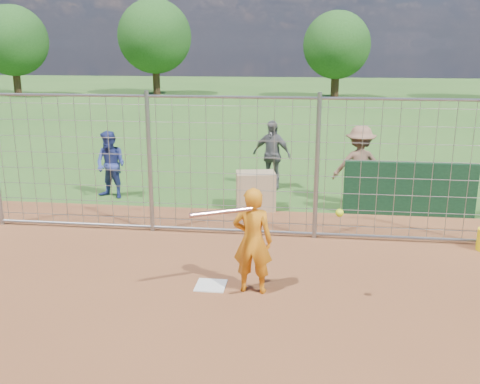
# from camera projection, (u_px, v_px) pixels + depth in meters

# --- Properties ---
(ground) EXTENTS (100.00, 100.00, 0.00)m
(ground) POSITION_uv_depth(u_px,v_px,m) (213.00, 280.00, 7.92)
(ground) COLOR #2D591E
(ground) RESTS_ON ground
(home_plate) EXTENTS (0.43, 0.43, 0.02)m
(home_plate) POSITION_uv_depth(u_px,v_px,m) (211.00, 286.00, 7.72)
(home_plate) COLOR silver
(home_plate) RESTS_ON ground
(dugout_wall) EXTENTS (2.60, 0.20, 1.10)m
(dugout_wall) POSITION_uv_depth(u_px,v_px,m) (409.00, 189.00, 10.80)
(dugout_wall) COLOR #11381E
(dugout_wall) RESTS_ON ground
(batter) EXTENTS (0.58, 0.40, 1.52)m
(batter) POSITION_uv_depth(u_px,v_px,m) (253.00, 241.00, 7.37)
(batter) COLOR orange
(batter) RESTS_ON ground
(bystander_a) EXTENTS (0.88, 0.77, 1.52)m
(bystander_a) POSITION_uv_depth(u_px,v_px,m) (111.00, 165.00, 11.98)
(bystander_a) COLOR navy
(bystander_a) RESTS_ON ground
(bystander_b) EXTENTS (1.05, 0.73, 1.65)m
(bystander_b) POSITION_uv_depth(u_px,v_px,m) (272.00, 155.00, 12.74)
(bystander_b) COLOR slate
(bystander_b) RESTS_ON ground
(bystander_c) EXTENTS (1.13, 0.66, 1.72)m
(bystander_c) POSITION_uv_depth(u_px,v_px,m) (359.00, 166.00, 11.42)
(bystander_c) COLOR #875F49
(bystander_c) RESTS_ON ground
(equipment_bin) EXTENTS (0.89, 0.69, 0.80)m
(equipment_bin) POSITION_uv_depth(u_px,v_px,m) (256.00, 191.00, 11.22)
(equipment_bin) COLOR tan
(equipment_bin) RESTS_ON ground
(equipment_in_play) EXTENTS (1.97, 0.46, 0.13)m
(equipment_in_play) POSITION_uv_depth(u_px,v_px,m) (249.00, 212.00, 6.94)
(equipment_in_play) COLOR silver
(equipment_in_play) RESTS_ON ground
(backstop_fence) EXTENTS (9.08, 0.08, 2.60)m
(backstop_fence) POSITION_uv_depth(u_px,v_px,m) (232.00, 168.00, 9.49)
(backstop_fence) COLOR gray
(backstop_fence) RESTS_ON ground
(tree_line) EXTENTS (44.66, 6.72, 6.48)m
(tree_line) POSITION_uv_depth(u_px,v_px,m) (339.00, 38.00, 33.43)
(tree_line) COLOR #3F2B19
(tree_line) RESTS_ON ground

